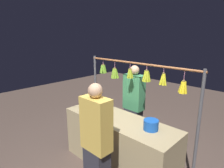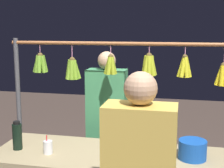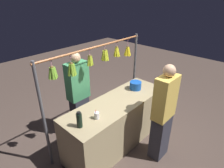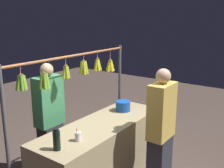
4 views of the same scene
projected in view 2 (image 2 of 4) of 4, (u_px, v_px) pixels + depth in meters
display_rack at (125, 89)px, 2.87m from camera, size 2.19×0.15×1.74m
water_bottle at (17, 136)px, 2.62m from camera, size 0.08×0.08×0.23m
blue_bucket at (192, 150)px, 2.43m from camera, size 0.21×0.21×0.14m
drink_cup at (48, 147)px, 2.53m from camera, size 0.07×0.07×0.15m
vendor_person at (107, 133)px, 3.25m from camera, size 0.38×0.21×1.61m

